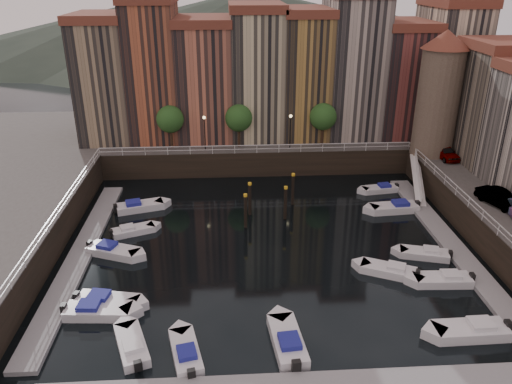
{
  "coord_description": "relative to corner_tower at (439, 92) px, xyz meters",
  "views": [
    {
      "loc": [
        -3.43,
        -38.77,
        22.37
      ],
      "look_at": [
        -0.83,
        4.0,
        3.35
      ],
      "focal_mm": 35.0,
      "sensor_mm": 36.0,
      "label": 1
    }
  ],
  "objects": [
    {
      "name": "boat_left_1",
      "position": [
        -32.52,
        -22.73,
        -9.82
      ],
      "size": [
        4.94,
        2.61,
        1.11
      ],
      "rotation": [
        0.0,
        0.0,
        -0.2
      ],
      "color": "silver",
      "rests_on": "ground"
    },
    {
      "name": "quay_far",
      "position": [
        -20.0,
        11.5,
        -8.69
      ],
      "size": [
        80.0,
        20.0,
        3.0
      ],
      "primitive_type": "cube",
      "color": "black",
      "rests_on": "ground"
    },
    {
      "name": "boat_left_4",
      "position": [
        -32.6,
        -6.71,
        -9.81
      ],
      "size": [
        5.06,
        3.02,
        1.13
      ],
      "rotation": [
        0.0,
        0.0,
        0.28
      ],
      "color": "silver",
      "rests_on": "ground"
    },
    {
      "name": "boat_left_2",
      "position": [
        -33.5,
        -15.48,
        -9.82
      ],
      "size": [
        4.91,
        3.32,
        1.11
      ],
      "rotation": [
        0.0,
        0.0,
        -0.38
      ],
      "color": "silver",
      "rests_on": "ground"
    },
    {
      "name": "gangway",
      "position": [
        -2.9,
        -4.5,
        -8.28
      ],
      "size": [
        2.78,
        8.32,
        3.73
      ],
      "color": "white",
      "rests_on": "ground"
    },
    {
      "name": "mooring_pilings",
      "position": [
        -19.46,
        -8.9,
        -8.54
      ],
      "size": [
        5.46,
        5.18,
        3.78
      ],
      "color": "black",
      "rests_on": "ground"
    },
    {
      "name": "boat_right_2",
      "position": [
        -6.77,
        -17.53,
        -9.86
      ],
      "size": [
        4.38,
        2.56,
        0.98
      ],
      "rotation": [
        0.0,
        0.0,
        2.87
      ],
      "color": "silver",
      "rests_on": "ground"
    },
    {
      "name": "boat_right_4",
      "position": [
        -6.59,
        -3.65,
        -9.88
      ],
      "size": [
        4.2,
        2.03,
        0.94
      ],
      "rotation": [
        0.0,
        0.0,
        3.28
      ],
      "color": "silver",
      "rests_on": "ground"
    },
    {
      "name": "boat_near_1",
      "position": [
        -26.35,
        -28.45,
        -9.85
      ],
      "size": [
        2.54,
        4.61,
        1.03
      ],
      "rotation": [
        0.0,
        0.0,
        1.8
      ],
      "color": "silver",
      "rests_on": "ground"
    },
    {
      "name": "railings",
      "position": [
        -20.0,
        -9.62,
        -6.41
      ],
      "size": [
        36.08,
        34.04,
        0.52
      ],
      "color": "white",
      "rests_on": "ground"
    },
    {
      "name": "boat_near_0",
      "position": [
        -29.86,
        -27.61,
        -9.84
      ],
      "size": [
        2.99,
        4.64,
        1.05
      ],
      "rotation": [
        0.0,
        0.0,
        1.91
      ],
      "color": "silver",
      "rests_on": "ground"
    },
    {
      "name": "dock_left",
      "position": [
        -36.2,
        -15.5,
        -10.02
      ],
      "size": [
        2.0,
        28.0,
        0.35
      ],
      "primitive_type": "cube",
      "color": "gray",
      "rests_on": "ground"
    },
    {
      "name": "dock_right",
      "position": [
        -3.8,
        -15.5,
        -10.02
      ],
      "size": [
        2.0,
        28.0,
        0.35
      ],
      "primitive_type": "cube",
      "color": "gray",
      "rests_on": "ground"
    },
    {
      "name": "mountains",
      "position": [
        -18.28,
        95.5,
        -2.28
      ],
      "size": [
        145.0,
        100.0,
        18.0
      ],
      "color": "#2D382D",
      "rests_on": "ground"
    },
    {
      "name": "car_b",
      "position": [
        0.74,
        -14.25,
        -6.45
      ],
      "size": [
        2.97,
        4.75,
        1.48
      ],
      "primitive_type": "imported",
      "rotation": [
        0.0,
        0.0,
        0.34
      ],
      "color": "gray",
      "rests_on": "quay_right"
    },
    {
      "name": "boat_right_1",
      "position": [
        -6.81,
        -21.49,
        -9.83
      ],
      "size": [
        4.69,
        1.88,
        1.07
      ],
      "rotation": [
        0.0,
        0.0,
        3.1
      ],
      "color": "silver",
      "rests_on": "ground"
    },
    {
      "name": "boat_extra_136",
      "position": [
        -10.62,
        -19.92,
        -9.84
      ],
      "size": [
        4.63,
        3.38,
        1.06
      ],
      "rotation": [
        0.0,
        0.0,
        2.69
      ],
      "color": "silver",
      "rests_on": "ground"
    },
    {
      "name": "boat_left_3",
      "position": [
        -32.44,
        -11.76,
        -9.88
      ],
      "size": [
        4.14,
        2.79,
        0.94
      ],
      "rotation": [
        0.0,
        0.0,
        0.38
      ],
      "color": "silver",
      "rests_on": "ground"
    },
    {
      "name": "corner_tower",
      "position": [
        0.0,
        0.0,
        0.0
      ],
      "size": [
        5.2,
        5.2,
        13.8
      ],
      "color": "#6B5B4C",
      "rests_on": "quay_right"
    },
    {
      "name": "boat_left_0",
      "position": [
        -32.94,
        -23.84,
        -9.81
      ],
      "size": [
        4.99,
        2.1,
        1.13
      ],
      "rotation": [
        0.0,
        0.0,
        -0.07
      ],
      "color": "silver",
      "rests_on": "ground"
    },
    {
      "name": "boat_right_3",
      "position": [
        -6.55,
        -8.62,
        -9.8
      ],
      "size": [
        5.15,
        2.22,
        1.17
      ],
      "rotation": [
        0.0,
        0.0,
        3.22
      ],
      "color": "silver",
      "rests_on": "ground"
    },
    {
      "name": "boat_near_2",
      "position": [
        -19.83,
        -27.89,
        -9.79
      ],
      "size": [
        2.33,
        5.25,
        1.19
      ],
      "rotation": [
        0.0,
        0.0,
        1.67
      ],
      "color": "silver",
      "rests_on": "ground"
    },
    {
      "name": "street_lamps",
      "position": [
        -21.0,
        2.7,
        -4.3
      ],
      "size": [
        10.36,
        0.36,
        4.18
      ],
      "color": "black",
      "rests_on": "quay_far"
    },
    {
      "name": "boat_right_0",
      "position": [
        -7.4,
        -27.53,
        -9.79
      ],
      "size": [
        5.25,
        1.98,
        1.2
      ],
      "rotation": [
        0.0,
        0.0,
        3.16
      ],
      "color": "silver",
      "rests_on": "ground"
    },
    {
      "name": "promenade_trees",
      "position": [
        -21.33,
        3.7,
        -3.61
      ],
      "size": [
        21.2,
        3.2,
        5.2
      ],
      "color": "black",
      "rests_on": "quay_far"
    },
    {
      "name": "far_terrace",
      "position": [
        -16.69,
        9.0,
        0.76
      ],
      "size": [
        48.7,
        10.3,
        17.5
      ],
      "color": "#897457",
      "rests_on": "quay_far"
    },
    {
      "name": "ground",
      "position": [
        -20.0,
        -14.5,
        -10.19
      ],
      "size": [
        200.0,
        200.0,
        0.0
      ],
      "primitive_type": "plane",
      "color": "black",
      "rests_on": "ground"
    },
    {
      "name": "car_a",
      "position": [
        0.92,
        -1.85,
        -6.45
      ],
      "size": [
        2.27,
        4.54,
        1.49
      ],
      "primitive_type": "imported",
      "rotation": [
        0.0,
        0.0,
        0.12
      ],
      "color": "gray",
      "rests_on": "quay_right"
    }
  ]
}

